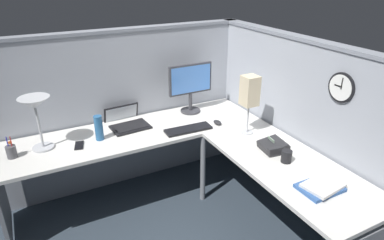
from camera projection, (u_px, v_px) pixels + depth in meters
name	position (u px, v px, depth m)	size (l,w,h in m)	color
ground_plane	(196.00, 213.00, 3.18)	(6.80, 6.80, 0.00)	#2D3842
cubicle_wall_back	(123.00, 109.00, 3.40)	(2.57, 0.12, 1.58)	#999EA8
cubicle_wall_right	(298.00, 128.00, 3.00)	(0.12, 2.37, 1.58)	#999EA8
desk	(183.00, 161.00, 2.82)	(2.35, 2.15, 0.73)	silver
monitor	(191.00, 84.00, 3.38)	(0.46, 0.20, 0.50)	#38383D
laptop	(126.00, 122.00, 3.22)	(0.37, 0.40, 0.22)	black
keyboard	(188.00, 129.00, 3.10)	(0.43, 0.14, 0.02)	black
computer_mouse	(217.00, 122.00, 3.22)	(0.06, 0.10, 0.03)	#232326
desk_lamp_dome	(35.00, 107.00, 2.65)	(0.24, 0.24, 0.44)	#B7BABF
pen_cup	(11.00, 152.00, 2.65)	(0.08, 0.08, 0.18)	#4C4C51
cell_phone	(79.00, 145.00, 2.84)	(0.07, 0.14, 0.01)	black
thermos_flask	(99.00, 128.00, 2.90)	(0.07, 0.07, 0.22)	#26598C
office_phone	(273.00, 147.00, 2.75)	(0.22, 0.23, 0.11)	#232326
book_stack	(321.00, 187.00, 2.28)	(0.30, 0.23, 0.04)	#335999
desk_lamp_paper	(250.00, 93.00, 2.90)	(0.13, 0.13, 0.53)	#B7BABF
coffee_mug	(287.00, 156.00, 2.59)	(0.08, 0.08, 0.10)	black
wall_clock	(342.00, 87.00, 2.44)	(0.04, 0.22, 0.22)	black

